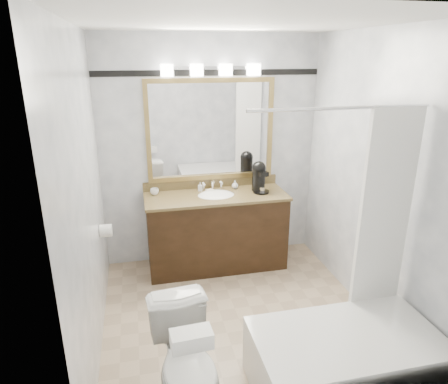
{
  "coord_description": "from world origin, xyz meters",
  "views": [
    {
      "loc": [
        -0.8,
        -2.95,
        2.29
      ],
      "look_at": [
        -0.06,
        0.35,
        1.11
      ],
      "focal_mm": 32.0,
      "sensor_mm": 36.0,
      "label": 1
    }
  ],
  "objects": [
    {
      "name": "room",
      "position": [
        0.0,
        0.0,
        1.25
      ],
      "size": [
        2.42,
        2.62,
        2.52
      ],
      "color": "tan",
      "rests_on": "ground"
    },
    {
      "name": "vanity",
      "position": [
        0.0,
        1.02,
        0.44
      ],
      "size": [
        1.53,
        0.58,
        0.97
      ],
      "color": "black",
      "rests_on": "ground"
    },
    {
      "name": "mirror",
      "position": [
        0.0,
        1.28,
        1.5
      ],
      "size": [
        1.4,
        0.04,
        1.1
      ],
      "color": "#9F8247",
      "rests_on": "room"
    },
    {
      "name": "vanity_light_bar",
      "position": [
        0.0,
        1.23,
        2.13
      ],
      "size": [
        1.02,
        0.14,
        0.12
      ],
      "color": "silver",
      "rests_on": "room"
    },
    {
      "name": "accent_stripe",
      "position": [
        0.0,
        1.29,
        2.1
      ],
      "size": [
        2.4,
        0.01,
        0.06
      ],
      "primitive_type": "cube",
      "color": "black",
      "rests_on": "room"
    },
    {
      "name": "bathtub",
      "position": [
        0.55,
        -0.9,
        0.28
      ],
      "size": [
        1.3,
        0.75,
        1.96
      ],
      "color": "white",
      "rests_on": "ground"
    },
    {
      "name": "tp_roll",
      "position": [
        -1.14,
        0.66,
        0.7
      ],
      "size": [
        0.11,
        0.12,
        0.12
      ],
      "primitive_type": "cylinder",
      "rotation": [
        0.0,
        1.57,
        0.0
      ],
      "color": "white",
      "rests_on": "room"
    },
    {
      "name": "toilet",
      "position": [
        -0.58,
        -0.86,
        0.37
      ],
      "size": [
        0.48,
        0.76,
        0.73
      ],
      "primitive_type": "imported",
      "rotation": [
        0.0,
        0.0,
        0.1
      ],
      "color": "white",
      "rests_on": "ground"
    },
    {
      "name": "tissue_box",
      "position": [
        -0.58,
        -1.12,
        0.78
      ],
      "size": [
        0.24,
        0.14,
        0.1
      ],
      "primitive_type": "cube",
      "rotation": [
        0.0,
        0.0,
        0.06
      ],
      "color": "white",
      "rests_on": "toilet"
    },
    {
      "name": "coffee_maker",
      "position": [
        0.48,
        1.03,
        1.02
      ],
      "size": [
        0.18,
        0.22,
        0.34
      ],
      "rotation": [
        0.0,
        0.0,
        0.26
      ],
      "color": "black",
      "rests_on": "vanity"
    },
    {
      "name": "cup_left",
      "position": [
        -0.64,
        1.16,
        0.88
      ],
      "size": [
        0.12,
        0.12,
        0.07
      ],
      "primitive_type": "imported",
      "rotation": [
        0.0,
        0.0,
        -0.4
      ],
      "color": "white",
      "rests_on": "vanity"
    },
    {
      "name": "soap_bottle_a",
      "position": [
        -0.14,
        1.18,
        0.9
      ],
      "size": [
        0.05,
        0.06,
        0.09
      ],
      "primitive_type": "imported",
      "rotation": [
        0.0,
        0.0,
        -0.34
      ],
      "color": "white",
      "rests_on": "vanity"
    },
    {
      "name": "soap_bottle_b",
      "position": [
        0.25,
        1.18,
        0.9
      ],
      "size": [
        0.08,
        0.08,
        0.09
      ],
      "primitive_type": "imported",
      "rotation": [
        0.0,
        0.0,
        -0.05
      ],
      "color": "white",
      "rests_on": "vanity"
    },
    {
      "name": "soap_bar",
      "position": [
        -0.05,
        1.13,
        0.86
      ],
      "size": [
        0.09,
        0.08,
        0.02
      ],
      "primitive_type": "cube",
      "rotation": [
        0.0,
        0.0,
        0.43
      ],
      "color": "beige",
      "rests_on": "vanity"
    }
  ]
}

